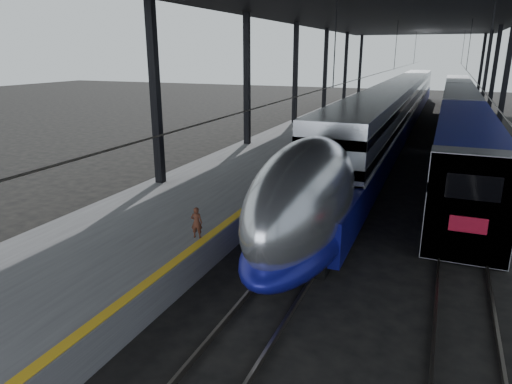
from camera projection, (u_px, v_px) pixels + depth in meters
The scene contains 8 objects.
ground at pixel (228, 269), 14.70m from camera, with size 160.00×160.00×0.00m, color black.
platform at pixel (303, 140), 33.51m from camera, with size 6.00×80.00×1.00m, color #4C4C4F.
yellow_strip at pixel (341, 136), 32.34m from camera, with size 0.30×80.00×0.01m, color gold.
rails at pixel (417, 155), 30.72m from camera, with size 6.52×80.00×0.16m.
canopy at pixel (389, 13), 29.02m from camera, with size 18.00×75.00×9.47m.
tgv_train at pixel (396, 110), 39.21m from camera, with size 2.94×65.20×4.21m.
second_train at pixel (459, 112), 38.47m from camera, with size 2.69×56.05×3.71m.
child at pixel (197, 222), 14.50m from camera, with size 0.37×0.25×1.03m, color #482418.
Camera 1 is at (5.92, -11.97, 6.69)m, focal length 32.00 mm.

